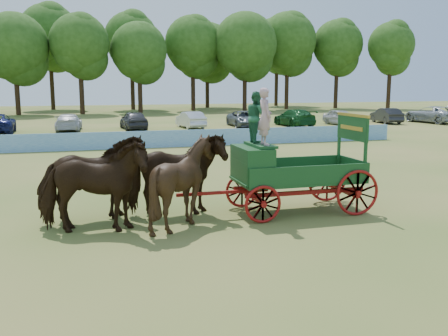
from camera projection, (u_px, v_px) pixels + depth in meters
ground at (390, 217)px, 14.78m from camera, size 160.00×160.00×0.00m
horse_lead_left at (93, 187)px, 13.07m from camera, size 3.12×1.83×2.48m
horse_lead_right at (92, 179)px, 14.11m from camera, size 3.13×1.87×2.48m
horse_wheel_left at (183, 182)px, 13.73m from camera, size 2.30×2.06×2.48m
horse_wheel_right at (176, 175)px, 14.77m from camera, size 3.00×1.50×2.48m
farm_dray at (276, 160)px, 15.01m from camera, size 5.99×2.00×3.79m
sponsor_banner at (208, 138)px, 31.46m from camera, size 26.00×0.08×1.05m
parked_cars at (233, 119)px, 44.49m from camera, size 58.88×7.06×1.65m
treeline at (93, 43)px, 68.40m from camera, size 88.56×22.89×15.32m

